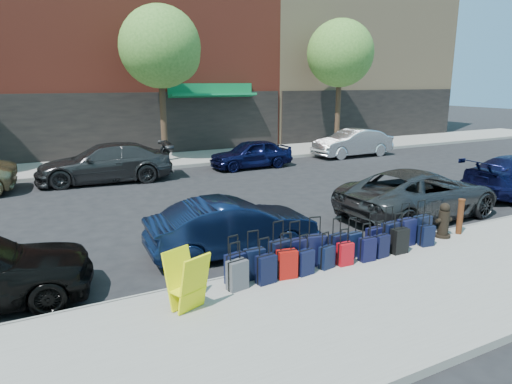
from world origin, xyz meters
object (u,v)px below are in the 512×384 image
suitcase_front_5 (338,247)px  car_near_2 (419,194)px  tree_right (342,55)px  car_far_3 (352,143)px  fire_hydrant (444,221)px  display_rack (187,281)px  bollard (460,216)px  car_far_2 (251,154)px  car_far_1 (105,163)px  car_near_1 (233,227)px  tree_center (163,49)px

suitcase_front_5 → car_near_2: 4.82m
tree_right → car_far_3: size_ratio=1.63×
tree_right → fire_hydrant: (-7.85, -14.32, -4.86)m
display_rack → bollard: bearing=-17.2°
car_far_2 → car_near_2: bearing=4.5°
car_near_2 → car_far_3: bearing=-32.8°
tree_right → car_far_2: 9.30m
car_near_2 → car_far_2: bearing=1.3°
display_rack → car_near_2: bearing=-4.5°
suitcase_front_5 → car_far_3: size_ratio=0.21×
tree_right → car_far_2: tree_right is taller
tree_right → car_far_1: (-14.00, -2.96, -4.64)m
suitcase_front_5 → display_rack: 3.69m
display_rack → car_near_1: car_near_1 is taller
tree_right → fire_hydrant: tree_right is taller
tree_center → car_far_3: tree_center is taller
bollard → car_near_2: bearing=72.7°
display_rack → suitcase_front_5: bearing=-12.5°
car_far_3 → tree_center: bearing=-104.6°
tree_center → car_near_2: size_ratio=1.40×
tree_center → car_near_2: 13.84m
tree_right → bollard: bearing=-116.9°
car_near_1 → display_rack: bearing=143.7°
tree_right → suitcase_front_5: size_ratio=7.64×
car_near_2 → car_far_2: car_near_2 is taller
fire_hydrant → car_near_2: car_near_2 is taller
suitcase_front_5 → car_far_2: size_ratio=0.25×
display_rack → car_near_2: 8.43m
tree_center → bollard: size_ratio=7.96×
car_near_1 → car_far_3: (11.79, 10.03, 0.08)m
display_rack → car_far_3: size_ratio=0.23×
fire_hydrant → car_near_2: 2.21m
car_far_3 → suitcase_front_5: bearing=-40.2°
car_far_3 → car_near_2: bearing=-29.3°
fire_hydrant → display_rack: display_rack is taller
tree_center → fire_hydrant: size_ratio=8.29×
suitcase_front_5 → bollard: bearing=-8.0°
bollard → display_rack: display_rack is taller
bollard → tree_center: bearing=102.6°
suitcase_front_5 → tree_right: bearing=44.6°
bollard → car_far_2: bearing=90.7°
fire_hydrant → car_far_1: car_far_1 is taller
display_rack → car_near_1: (1.94, 2.33, 0.00)m
display_rack → car_far_2: 13.98m
bollard → car_far_1: bearing=120.5°
car_far_1 → car_far_2: (6.59, -0.03, -0.11)m
tree_center → car_far_2: 6.40m
fire_hydrant → car_far_3: size_ratio=0.20×
fire_hydrant → car_near_2: (1.16, 1.87, 0.17)m
tree_center → car_far_3: size_ratio=1.63×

